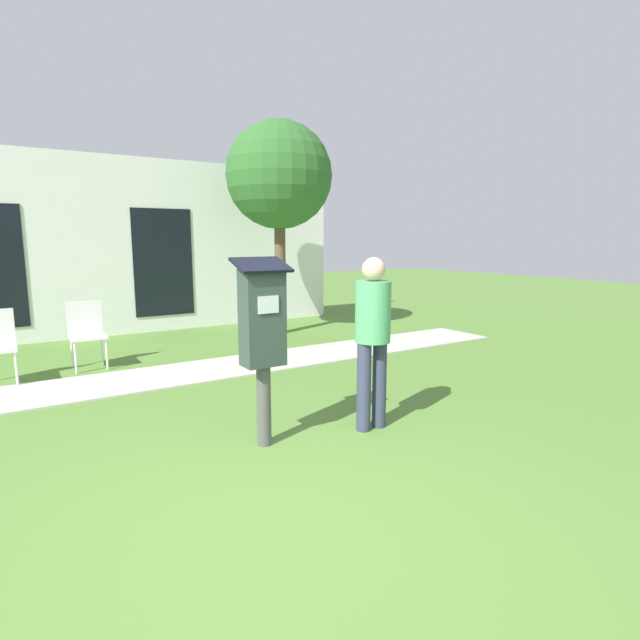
# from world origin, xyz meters

# --- Properties ---
(ground_plane) EXTENTS (40.00, 40.00, 0.00)m
(ground_plane) POSITION_xyz_m (0.00, 0.00, 0.00)
(ground_plane) COLOR #517A33
(sidewalk) EXTENTS (12.00, 1.10, 0.02)m
(sidewalk) POSITION_xyz_m (0.00, 3.86, 0.01)
(sidewalk) COLOR #B7B2A8
(sidewalk) RESTS_ON ground
(building_facade) EXTENTS (10.00, 0.26, 3.20)m
(building_facade) POSITION_xyz_m (0.00, 7.26, 1.60)
(building_facade) COLOR white
(building_facade) RESTS_ON ground
(parking_meter) EXTENTS (0.44, 0.31, 1.59)m
(parking_meter) POSITION_xyz_m (0.59, 1.26, 1.02)
(parking_meter) COLOR #4C4C4C
(parking_meter) RESTS_ON ground
(person_standing) EXTENTS (0.32, 0.32, 1.58)m
(person_standing) POSITION_xyz_m (1.59, 1.06, 0.93)
(person_standing) COLOR #333851
(person_standing) RESTS_ON ground
(outdoor_chair_middle) EXTENTS (0.44, 0.44, 0.90)m
(outdoor_chair_middle) POSITION_xyz_m (-0.28, 4.91, 0.53)
(outdoor_chair_middle) COLOR white
(outdoor_chair_middle) RESTS_ON ground
(tree) EXTENTS (1.90, 1.90, 3.82)m
(tree) POSITION_xyz_m (3.14, 5.73, 2.84)
(tree) COLOR brown
(tree) RESTS_ON ground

